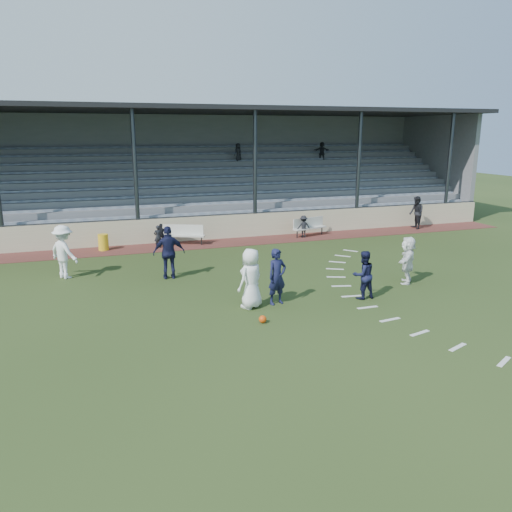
{
  "coord_description": "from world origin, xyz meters",
  "views": [
    {
      "loc": [
        -5.14,
        -12.88,
        5.34
      ],
      "look_at": [
        0.0,
        2.5,
        1.3
      ],
      "focal_mm": 35.0,
      "sensor_mm": 36.0,
      "label": 1
    }
  ],
  "objects_px": {
    "football": "(263,319)",
    "official": "(416,213)",
    "trash_bin": "(103,242)",
    "player_white_lead": "(251,278)",
    "bench_left": "(184,233)",
    "player_navy_lead": "(277,277)",
    "bench_right": "(309,225)"
  },
  "relations": [
    {
      "from": "football",
      "to": "official",
      "type": "height_order",
      "value": "official"
    },
    {
      "from": "trash_bin",
      "to": "player_white_lead",
      "type": "bearing_deg",
      "value": -66.65
    },
    {
      "from": "bench_left",
      "to": "player_navy_lead",
      "type": "xyz_separation_m",
      "value": [
        1.23,
        -9.57,
        0.32
      ]
    },
    {
      "from": "bench_left",
      "to": "player_navy_lead",
      "type": "height_order",
      "value": "player_navy_lead"
    },
    {
      "from": "player_white_lead",
      "to": "official",
      "type": "relative_size",
      "value": 1.03
    },
    {
      "from": "player_navy_lead",
      "to": "official",
      "type": "height_order",
      "value": "official"
    },
    {
      "from": "player_navy_lead",
      "to": "bench_left",
      "type": "bearing_deg",
      "value": 83.01
    },
    {
      "from": "bench_right",
      "to": "football",
      "type": "relative_size",
      "value": 9.14
    },
    {
      "from": "bench_right",
      "to": "player_white_lead",
      "type": "height_order",
      "value": "player_white_lead"
    },
    {
      "from": "football",
      "to": "official",
      "type": "distance_m",
      "value": 16.86
    },
    {
      "from": "bench_left",
      "to": "trash_bin",
      "type": "xyz_separation_m",
      "value": [
        -3.77,
        -0.12,
        -0.19
      ]
    },
    {
      "from": "player_navy_lead",
      "to": "bench_right",
      "type": "bearing_deg",
      "value": 46.03
    },
    {
      "from": "bench_left",
      "to": "football",
      "type": "xyz_separation_m",
      "value": [
        0.25,
        -10.99,
        -0.47
      ]
    },
    {
      "from": "bench_left",
      "to": "player_white_lead",
      "type": "distance_m",
      "value": 9.64
    },
    {
      "from": "player_white_lead",
      "to": "football",
      "type": "bearing_deg",
      "value": 55.46
    },
    {
      "from": "bench_right",
      "to": "player_navy_lead",
      "type": "bearing_deg",
      "value": -135.76
    },
    {
      "from": "football",
      "to": "official",
      "type": "relative_size",
      "value": 0.12
    },
    {
      "from": "official",
      "to": "trash_bin",
      "type": "bearing_deg",
      "value": -78.55
    },
    {
      "from": "bench_right",
      "to": "official",
      "type": "distance_m",
      "value": 6.57
    },
    {
      "from": "trash_bin",
      "to": "football",
      "type": "bearing_deg",
      "value": -69.7
    },
    {
      "from": "bench_left",
      "to": "bench_right",
      "type": "bearing_deg",
      "value": 22.66
    },
    {
      "from": "bench_left",
      "to": "player_navy_lead",
      "type": "distance_m",
      "value": 9.65
    },
    {
      "from": "bench_right",
      "to": "bench_left",
      "type": "bearing_deg",
      "value": 163.04
    },
    {
      "from": "bench_right",
      "to": "player_navy_lead",
      "type": "height_order",
      "value": "player_navy_lead"
    },
    {
      "from": "bench_left",
      "to": "player_white_lead",
      "type": "relative_size",
      "value": 1.06
    },
    {
      "from": "trash_bin",
      "to": "official",
      "type": "relative_size",
      "value": 0.41
    },
    {
      "from": "bench_right",
      "to": "player_navy_lead",
      "type": "distance_m",
      "value": 10.9
    },
    {
      "from": "bench_left",
      "to": "bench_right",
      "type": "distance_m",
      "value": 6.62
    },
    {
      "from": "bench_right",
      "to": "trash_bin",
      "type": "relative_size",
      "value": 2.73
    },
    {
      "from": "official",
      "to": "football",
      "type": "bearing_deg",
      "value": -38.43
    },
    {
      "from": "player_navy_lead",
      "to": "official",
      "type": "distance_m",
      "value": 15.19
    },
    {
      "from": "bench_right",
      "to": "football",
      "type": "distance_m",
      "value": 12.62
    }
  ]
}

